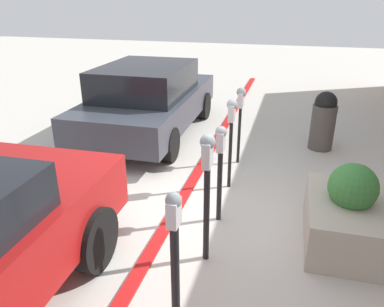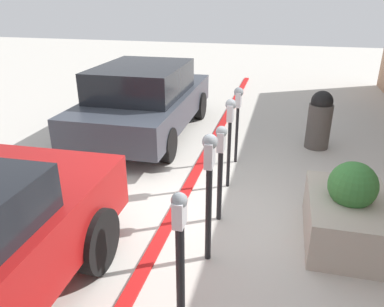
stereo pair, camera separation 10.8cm
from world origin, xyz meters
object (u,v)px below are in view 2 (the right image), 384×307
at_px(parking_meter_middle, 221,157).
at_px(parking_meter_fourth, 230,122).
at_px(parking_meter_farthest, 238,106).
at_px(planter_box, 348,213).
at_px(parking_meter_nearest, 180,247).
at_px(parking_meter_second, 209,175).
at_px(parked_car_middle, 145,99).
at_px(trash_bin, 320,120).

xyz_separation_m(parking_meter_middle, parking_meter_fourth, (1.00, 0.03, 0.16)).
height_order(parking_meter_middle, parking_meter_fourth, parking_meter_fourth).
relative_size(parking_meter_farthest, planter_box, 0.97).
distance_m(parking_meter_nearest, parking_meter_second, 1.06).
height_order(parking_meter_middle, parking_meter_farthest, parking_meter_farthest).
bearing_deg(parked_car_middle, planter_box, -129.88).
bearing_deg(parking_meter_nearest, parking_meter_second, -2.26).
bearing_deg(parking_meter_middle, parking_meter_nearest, 179.40).
bearing_deg(parking_meter_second, parking_meter_fourth, 1.57).
bearing_deg(parking_meter_nearest, parking_meter_middle, -0.60).
height_order(parking_meter_nearest, parking_meter_middle, parking_meter_nearest).
xyz_separation_m(parking_meter_nearest, parking_meter_second, (1.04, -0.04, 0.19)).
relative_size(planter_box, parked_car_middle, 0.33).
bearing_deg(parked_car_middle, parking_meter_nearest, -156.96).
bearing_deg(planter_box, parking_meter_second, 115.67).
bearing_deg(parking_meter_middle, parked_car_middle, 35.82).
distance_m(parking_meter_nearest, parking_meter_farthest, 3.91).
height_order(parking_meter_nearest, planter_box, parking_meter_nearest).
bearing_deg(parking_meter_second, trash_bin, -20.05).
xyz_separation_m(parking_meter_middle, parked_car_middle, (3.03, 2.19, -0.14)).
bearing_deg(trash_bin, parking_meter_nearest, 163.44).
distance_m(parking_meter_second, parked_car_middle, 4.49).
height_order(parking_meter_farthest, trash_bin, parking_meter_farthest).
bearing_deg(parking_meter_fourth, parking_meter_second, -178.43).
distance_m(parking_meter_second, parking_meter_middle, 0.88).
relative_size(parking_meter_nearest, parking_meter_fourth, 0.98).
relative_size(parking_meter_farthest, parked_car_middle, 0.32).
bearing_deg(parking_meter_farthest, parking_meter_fourth, -179.64).
xyz_separation_m(parking_meter_second, parking_meter_middle, (0.86, 0.02, -0.16)).
bearing_deg(parked_car_middle, parking_meter_fourth, -134.01).
height_order(parking_meter_nearest, parking_meter_fourth, parking_meter_fourth).
xyz_separation_m(parking_meter_fourth, trash_bin, (2.13, -1.51, -0.51)).
relative_size(parking_meter_second, parking_meter_farthest, 1.11).
bearing_deg(parking_meter_fourth, trash_bin, -35.32).
bearing_deg(planter_box, parking_meter_fourth, 56.95).
xyz_separation_m(parking_meter_second, parked_car_middle, (3.90, 2.21, -0.30)).
bearing_deg(parking_meter_farthest, parking_meter_nearest, -179.76).
distance_m(parking_meter_nearest, trash_bin, 5.26).
distance_m(parking_meter_middle, parking_meter_farthest, 2.00).
xyz_separation_m(parking_meter_farthest, planter_box, (-2.08, -1.67, -0.69)).
distance_m(parking_meter_farthest, planter_box, 2.76).
bearing_deg(parking_meter_middle, trash_bin, -25.31).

